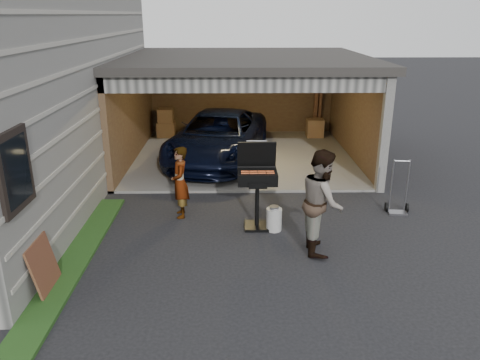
% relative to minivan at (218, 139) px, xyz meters
% --- Properties ---
extents(ground, '(80.00, 80.00, 0.00)m').
position_rel_minivan_xyz_m(ground, '(-0.02, -5.95, -0.68)').
color(ground, black).
rests_on(ground, ground).
extents(groundcover_strip, '(0.50, 8.00, 0.06)m').
position_rel_minivan_xyz_m(groundcover_strip, '(-2.27, -6.95, -0.65)').
color(groundcover_strip, '#193814').
rests_on(groundcover_strip, ground).
extents(garage, '(6.80, 6.30, 2.90)m').
position_rel_minivan_xyz_m(garage, '(0.74, 0.85, 1.19)').
color(garage, '#605E59').
rests_on(garage, ground).
extents(minivan, '(3.12, 5.20, 1.35)m').
position_rel_minivan_xyz_m(minivan, '(0.00, 0.00, 0.00)').
color(minivan, black).
rests_on(minivan, ground).
extents(woman, '(0.44, 0.59, 1.48)m').
position_rel_minivan_xyz_m(woman, '(-0.66, -3.75, 0.07)').
color(woman, '#ADC9D9').
rests_on(woman, ground).
extents(man, '(0.73, 0.92, 1.85)m').
position_rel_minivan_xyz_m(man, '(1.94, -5.26, 0.25)').
color(man, '#3D2917').
rests_on(man, ground).
extents(bbq_grill, '(0.75, 0.66, 1.66)m').
position_rel_minivan_xyz_m(bbq_grill, '(0.88, -4.29, 0.31)').
color(bbq_grill, black).
rests_on(bbq_grill, ground).
extents(propane_tank, '(0.30, 0.30, 0.45)m').
position_rel_minivan_xyz_m(propane_tank, '(1.20, -4.45, -0.45)').
color(propane_tank, silver).
rests_on(propane_tank, ground).
extents(plywood_panel, '(0.21, 0.74, 0.82)m').
position_rel_minivan_xyz_m(plywood_panel, '(-2.42, -6.51, -0.26)').
color(plywood_panel, '#51281B').
rests_on(plywood_panel, ground).
extents(hand_truck, '(0.49, 0.39, 1.15)m').
position_rel_minivan_xyz_m(hand_truck, '(3.89, -3.63, -0.45)').
color(hand_truck, slate).
rests_on(hand_truck, ground).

